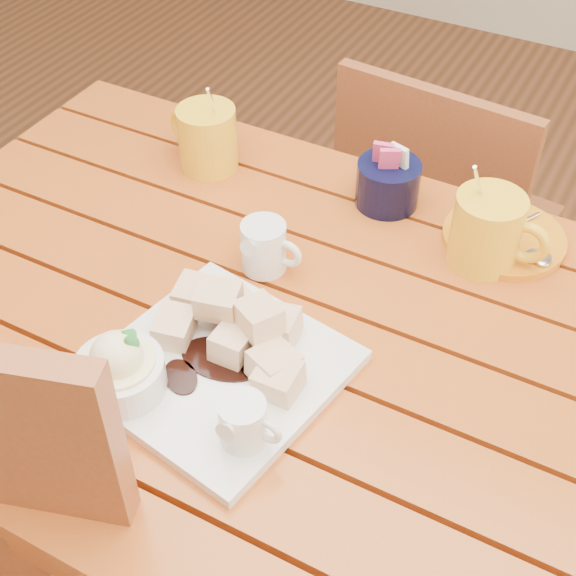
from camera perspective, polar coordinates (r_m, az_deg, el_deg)
The scene contains 8 objects.
table at distance 1.13m, azimuth -0.85°, elevation -6.19°, with size 1.20×0.79×0.75m.
dessert_plate at distance 0.97m, azimuth -6.52°, elevation -5.21°, with size 0.31×0.31×0.11m.
coffee_mug_left at distance 1.30m, azimuth -5.84°, elevation 10.65°, with size 0.13×0.09×0.16m.
coffee_mug_right at distance 1.14m, azimuth 14.08°, elevation 4.04°, with size 0.14×0.10×0.16m.
cream_pitcher at distance 1.10m, azimuth -1.67°, elevation 2.98°, with size 0.09×0.08×0.08m.
sugar_caddy at distance 1.23m, azimuth 7.12°, elevation 7.45°, with size 0.10×0.10×0.11m.
orange_saucer at distance 1.21m, azimuth 15.16°, elevation 3.44°, with size 0.18×0.18×0.02m.
chair_far at distance 1.70m, azimuth 10.57°, elevation 4.50°, with size 0.42×0.42×0.81m.
Camera 1 is at (0.36, -0.64, 1.51)m, focal length 50.00 mm.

